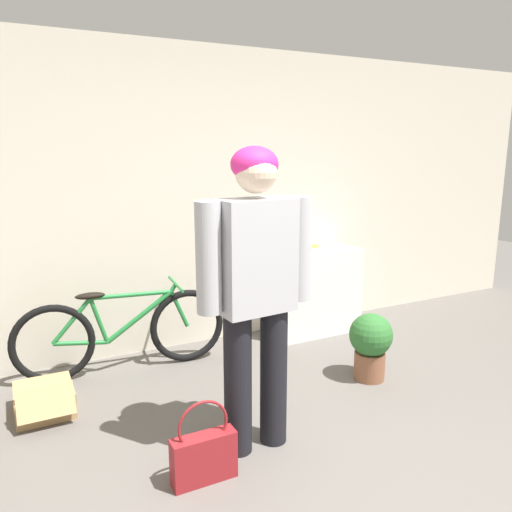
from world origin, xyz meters
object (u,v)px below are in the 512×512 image
at_px(bicycle, 123,332).
at_px(cardboard_box, 44,400).
at_px(person, 256,280).
at_px(banana, 307,247).
at_px(handbag, 204,455).
at_px(potted_plant, 370,343).

xyz_separation_m(bicycle, cardboard_box, (-0.62, -0.40, -0.24)).
xyz_separation_m(person, cardboard_box, (-1.10, 0.98, -0.94)).
height_order(person, bicycle, person).
relative_size(person, banana, 6.06).
bearing_deg(handbag, banana, 44.64).
bearing_deg(handbag, potted_plant, 19.57).
distance_m(cardboard_box, potted_plant, 2.36).
relative_size(bicycle, cardboard_box, 3.51).
bearing_deg(person, potted_plant, 13.86).
xyz_separation_m(banana, potted_plant, (-0.14, -1.14, -0.53)).
distance_m(person, handbag, 0.97).
height_order(handbag, cardboard_box, handbag).
distance_m(person, potted_plant, 1.44).
relative_size(bicycle, banana, 5.68).
relative_size(banana, cardboard_box, 0.62).
relative_size(person, cardboard_box, 3.74).
bearing_deg(bicycle, person, -66.36).
xyz_separation_m(person, banana, (1.32, 1.53, -0.20)).
xyz_separation_m(banana, cardboard_box, (-2.42, -0.54, -0.74)).
xyz_separation_m(bicycle, handbag, (0.08, -1.55, -0.17)).
xyz_separation_m(person, handbag, (-0.40, -0.17, -0.87)).
height_order(cardboard_box, potted_plant, potted_plant).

